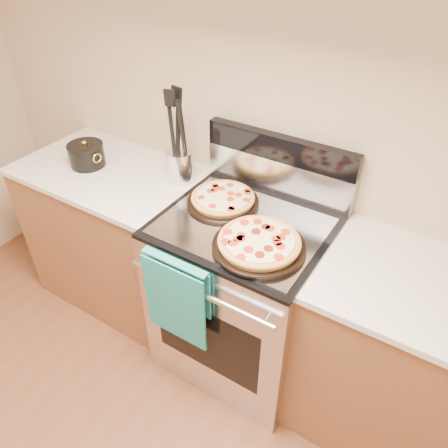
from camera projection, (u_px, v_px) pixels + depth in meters
The scene contains 16 objects.
wall_back at pixel (288, 106), 1.95m from camera, with size 4.00×4.00×0.00m, color #C3AB8D.
range_body at pixel (243, 296), 2.25m from camera, with size 0.76×0.68×0.90m, color #B7B7BC.
oven_window at pixel (207, 340), 2.03m from camera, with size 0.56×0.01×0.40m, color black.
cooktop at pixel (246, 225), 1.97m from camera, with size 0.76×0.68×0.02m, color black.
backsplash_lower at pixel (278, 176), 2.12m from camera, with size 0.76×0.06×0.18m, color silver.
backsplash_upper at pixel (280, 148), 2.03m from camera, with size 0.76×0.06×0.12m, color black.
oven_handle at pixel (199, 292), 1.79m from camera, with size 0.03×0.03×0.70m, color silver.
dish_towel at pixel (177, 298), 1.90m from camera, with size 0.32×0.05×0.42m, color teal, non-canonical shape.
foil_sheet at pixel (242, 226), 1.95m from camera, with size 0.70×0.55×0.01m, color gray.
cabinet_left at pixel (121, 237), 2.65m from camera, with size 1.00×0.62×0.88m, color brown.
countertop_left at pixel (109, 172), 2.38m from camera, with size 1.02×0.64×0.03m, color beige.
cabinet_right at pixel (420, 372), 1.90m from camera, with size 1.00×0.62×0.88m, color brown.
pepperoni_pizza_back at pixel (223, 199), 2.07m from camera, with size 0.34×0.34×0.05m, color #B17D36, non-canonical shape.
pepperoni_pizza_front at pixel (259, 243), 1.80m from camera, with size 0.39×0.39×0.05m, color #B17D36, non-canonical shape.
utensil_crock at pixel (180, 166), 2.23m from camera, with size 0.13×0.13×0.17m, color silver.
saucepan at pixel (87, 156), 2.38m from camera, with size 0.19×0.19×0.11m, color black.
Camera 1 is at (0.76, 0.27, 2.10)m, focal length 35.00 mm.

